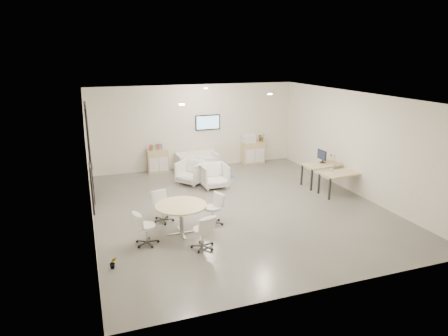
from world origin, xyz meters
TOP-DOWN VIEW (x-y plane):
  - room_shell at (0.00, 0.00)m, footprint 9.60×10.60m
  - glass_door at (-3.95, 2.51)m, footprint 0.09×1.90m
  - artwork at (-3.97, -1.60)m, footprint 0.05×0.54m
  - wall_tv at (0.50, 4.46)m, footprint 0.98×0.06m
  - ceiling_spots at (-0.20, 0.83)m, footprint 3.14×4.14m
  - sideboard_left at (-1.53, 4.27)m, footprint 0.77×0.40m
  - sideboard_right at (2.35, 4.26)m, footprint 0.90×0.43m
  - books at (-1.57, 4.28)m, footprint 0.45×0.14m
  - printer at (2.15, 4.26)m, footprint 0.49×0.42m
  - loveseat at (-0.06, 4.11)m, footprint 1.59×0.86m
  - blue_rug at (0.16, 3.24)m, footprint 1.68×1.14m
  - armchair_left at (-0.69, 2.55)m, footprint 1.14×1.14m
  - armchair_right at (-0.07, 1.91)m, footprint 0.85×0.80m
  - desk_rear at (3.49, 0.84)m, footprint 1.52×0.84m
  - desk_front at (3.53, -0.10)m, footprint 1.45×0.81m
  - monitor at (3.45, 0.99)m, footprint 0.20×0.50m
  - round_table at (-1.95, -1.23)m, footprint 1.27×1.27m
  - meeting_chairs at (-1.95, -1.23)m, footprint 2.54×2.54m
  - plant_cabinet at (2.69, 4.24)m, footprint 0.36×0.38m
  - plant_floor at (-3.70, -2.39)m, footprint 0.17×0.28m
  - cup at (3.25, 0.14)m, footprint 0.13×0.11m

SIDE VIEW (x-z plane):
  - blue_rug at x=0.16m, z-range 0.00..0.01m
  - plant_floor at x=-3.70m, z-range 0.00..0.12m
  - loveseat at x=-0.06m, z-range 0.03..0.61m
  - meeting_chairs at x=-1.95m, z-range 0.00..0.82m
  - armchair_left at x=-0.69m, z-range 0.00..0.86m
  - sideboard_left at x=-1.53m, z-range 0.00..0.87m
  - armchair_right at x=-0.07m, z-range 0.00..0.87m
  - sideboard_right at x=2.35m, z-range 0.00..0.90m
  - desk_front at x=3.53m, z-range 0.29..1.02m
  - desk_rear at x=3.49m, z-range 0.30..1.07m
  - round_table at x=-1.95m, z-range 0.30..1.07m
  - cup at x=3.25m, z-range 0.73..0.84m
  - books at x=-1.57m, z-range 0.87..1.09m
  - monitor at x=3.45m, z-range 0.78..1.22m
  - plant_cabinet at x=2.69m, z-range 0.90..1.15m
  - printer at x=2.15m, z-range 0.89..1.22m
  - glass_door at x=-3.95m, z-range 0.08..2.93m
  - artwork at x=-3.97m, z-range 1.03..2.07m
  - room_shell at x=0.00m, z-range -0.80..4.00m
  - wall_tv at x=0.50m, z-range 1.46..2.04m
  - ceiling_spots at x=-0.20m, z-range 3.17..3.20m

